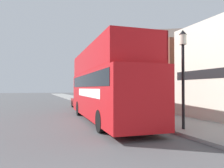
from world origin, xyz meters
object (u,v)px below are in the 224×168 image
at_px(tour_bus, 105,90).
at_px(lamp_post_second, 108,72).
at_px(parked_car_ahead_of_bus, 83,101).
at_px(lamp_post_nearest, 183,60).

relative_size(tour_bus, lamp_post_second, 2.26).
xyz_separation_m(tour_bus, lamp_post_second, (2.09, 5.57, 1.54)).
distance_m(tour_bus, lamp_post_second, 6.15).
relative_size(parked_car_ahead_of_bus, lamp_post_second, 0.93).
height_order(parked_car_ahead_of_bus, lamp_post_nearest, lamp_post_nearest).
xyz_separation_m(tour_bus, parked_car_ahead_of_bus, (0.52, 8.74, -1.21)).
height_order(parked_car_ahead_of_bus, lamp_post_second, lamp_post_second).
height_order(tour_bus, lamp_post_nearest, lamp_post_nearest).
xyz_separation_m(parked_car_ahead_of_bus, lamp_post_nearest, (1.77, -13.13, 2.57)).
distance_m(lamp_post_nearest, lamp_post_second, 9.96).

